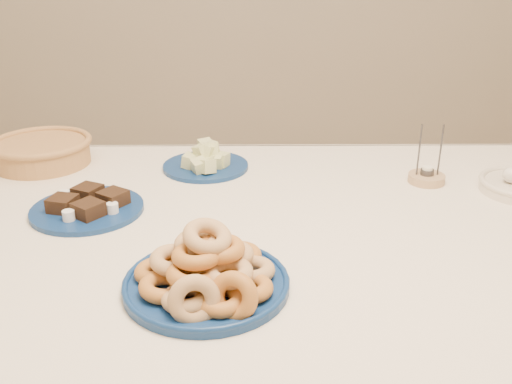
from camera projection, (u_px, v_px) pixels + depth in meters
dining_table at (256, 267)px, 1.29m from camera, size 1.71×1.11×0.75m
donut_platter at (207, 273)px, 1.00m from camera, size 0.31×0.31×0.14m
melon_plate at (206, 162)px, 1.55m from camera, size 0.27×0.27×0.08m
brownie_plate at (87, 206)px, 1.30m from camera, size 0.32×0.32×0.05m
wicker_basket at (42, 151)px, 1.59m from camera, size 0.28×0.28×0.07m
candle_holder at (427, 177)px, 1.47m from camera, size 0.10×0.10×0.16m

